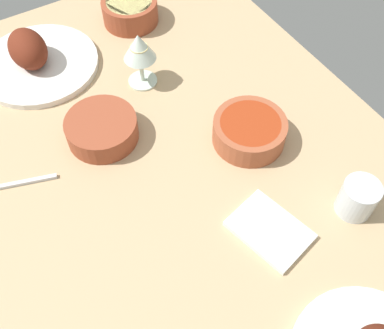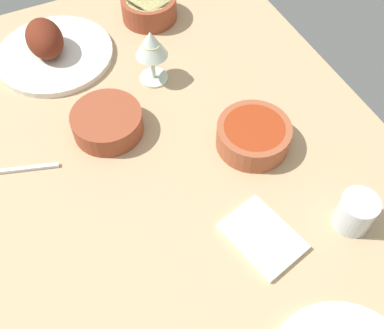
{
  "view_description": "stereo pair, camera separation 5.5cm",
  "coord_description": "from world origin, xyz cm",
  "px_view_note": "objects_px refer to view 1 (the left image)",
  "views": [
    {
      "loc": [
        47.11,
        -28.46,
        83.36
      ],
      "look_at": [
        0.0,
        0.0,
        6.0
      ],
      "focal_mm": 42.87,
      "sensor_mm": 36.0,
      "label": 1
    },
    {
      "loc": [
        49.69,
        -23.65,
        83.36
      ],
      "look_at": [
        0.0,
        0.0,
        6.0
      ],
      "focal_mm": 42.87,
      "sensor_mm": 36.0,
      "label": 2
    }
  ],
  "objects_px": {
    "bowl_onions": "(102,128)",
    "water_tumbler": "(358,198)",
    "fork_loose": "(13,184)",
    "plate_far_side": "(35,58)",
    "folded_napkin": "(270,230)",
    "bowl_sauce": "(249,130)",
    "bowl_potatoes": "(130,10)",
    "wine_glass": "(139,50)"
  },
  "relations": [
    {
      "from": "bowl_sauce",
      "to": "bowl_potatoes",
      "type": "xyz_separation_m",
      "value": [
        -0.51,
        -0.03,
        0.0
      ]
    },
    {
      "from": "bowl_potatoes",
      "to": "water_tumbler",
      "type": "relative_size",
      "value": 1.94
    },
    {
      "from": "bowl_potatoes",
      "to": "water_tumbler",
      "type": "height_order",
      "value": "water_tumbler"
    },
    {
      "from": "bowl_potatoes",
      "to": "bowl_onions",
      "type": "relative_size",
      "value": 0.95
    },
    {
      "from": "bowl_potatoes",
      "to": "wine_glass",
      "type": "xyz_separation_m",
      "value": [
        0.22,
        -0.08,
        0.06
      ]
    },
    {
      "from": "folded_napkin",
      "to": "bowl_potatoes",
      "type": "bearing_deg",
      "value": 175.01
    },
    {
      "from": "wine_glass",
      "to": "fork_loose",
      "type": "relative_size",
      "value": 0.79
    },
    {
      "from": "water_tumbler",
      "to": "bowl_potatoes",
      "type": "bearing_deg",
      "value": -171.69
    },
    {
      "from": "bowl_potatoes",
      "to": "fork_loose",
      "type": "relative_size",
      "value": 0.84
    },
    {
      "from": "bowl_potatoes",
      "to": "wine_glass",
      "type": "distance_m",
      "value": 0.25
    },
    {
      "from": "plate_far_side",
      "to": "folded_napkin",
      "type": "relative_size",
      "value": 1.99
    },
    {
      "from": "bowl_onions",
      "to": "folded_napkin",
      "type": "height_order",
      "value": "bowl_onions"
    },
    {
      "from": "bowl_potatoes",
      "to": "bowl_sauce",
      "type": "bearing_deg",
      "value": 3.83
    },
    {
      "from": "water_tumbler",
      "to": "fork_loose",
      "type": "xyz_separation_m",
      "value": [
        -0.4,
        -0.56,
        -0.03
      ]
    },
    {
      "from": "plate_far_side",
      "to": "bowl_onions",
      "type": "xyz_separation_m",
      "value": [
        0.29,
        0.05,
        0.0
      ]
    },
    {
      "from": "bowl_onions",
      "to": "bowl_potatoes",
      "type": "bearing_deg",
      "value": 144.64
    },
    {
      "from": "bowl_onions",
      "to": "water_tumbler",
      "type": "xyz_separation_m",
      "value": [
        0.42,
        0.35,
        0.01
      ]
    },
    {
      "from": "plate_far_side",
      "to": "water_tumbler",
      "type": "bearing_deg",
      "value": 28.84
    },
    {
      "from": "bowl_sauce",
      "to": "bowl_onions",
      "type": "relative_size",
      "value": 1.02
    },
    {
      "from": "bowl_potatoes",
      "to": "wine_glass",
      "type": "height_order",
      "value": "wine_glass"
    },
    {
      "from": "bowl_potatoes",
      "to": "folded_napkin",
      "type": "xyz_separation_m",
      "value": [
        0.71,
        -0.06,
        -0.03
      ]
    },
    {
      "from": "bowl_onions",
      "to": "fork_loose",
      "type": "xyz_separation_m",
      "value": [
        0.02,
        -0.21,
        -0.02
      ]
    },
    {
      "from": "folded_napkin",
      "to": "fork_loose",
      "type": "height_order",
      "value": "folded_napkin"
    },
    {
      "from": "bowl_onions",
      "to": "folded_napkin",
      "type": "relative_size",
      "value": 1.06
    },
    {
      "from": "folded_napkin",
      "to": "plate_far_side",
      "type": "bearing_deg",
      "value": -161.75
    },
    {
      "from": "wine_glass",
      "to": "water_tumbler",
      "type": "xyz_separation_m",
      "value": [
        0.53,
        0.19,
        -0.06
      ]
    },
    {
      "from": "folded_napkin",
      "to": "fork_loose",
      "type": "relative_size",
      "value": 0.83
    },
    {
      "from": "folded_napkin",
      "to": "bowl_onions",
      "type": "bearing_deg",
      "value": -155.32
    },
    {
      "from": "bowl_potatoes",
      "to": "fork_loose",
      "type": "bearing_deg",
      "value": -51.68
    },
    {
      "from": "bowl_sauce",
      "to": "bowl_onions",
      "type": "xyz_separation_m",
      "value": [
        -0.17,
        -0.27,
        -0.0
      ]
    },
    {
      "from": "fork_loose",
      "to": "wine_glass",
      "type": "bearing_deg",
      "value": -143.11
    },
    {
      "from": "plate_far_side",
      "to": "bowl_onions",
      "type": "relative_size",
      "value": 1.88
    },
    {
      "from": "bowl_sauce",
      "to": "fork_loose",
      "type": "xyz_separation_m",
      "value": [
        -0.15,
        -0.48,
        -0.03
      ]
    },
    {
      "from": "folded_napkin",
      "to": "bowl_sauce",
      "type": "bearing_deg",
      "value": 155.1
    },
    {
      "from": "bowl_potatoes",
      "to": "wine_glass",
      "type": "relative_size",
      "value": 1.06
    },
    {
      "from": "plate_far_side",
      "to": "water_tumbler",
      "type": "height_order",
      "value": "plate_far_side"
    },
    {
      "from": "bowl_potatoes",
      "to": "fork_loose",
      "type": "distance_m",
      "value": 0.57
    },
    {
      "from": "water_tumbler",
      "to": "bowl_sauce",
      "type": "bearing_deg",
      "value": -163.02
    },
    {
      "from": "bowl_sauce",
      "to": "folded_napkin",
      "type": "bearing_deg",
      "value": -24.9
    },
    {
      "from": "folded_napkin",
      "to": "fork_loose",
      "type": "bearing_deg",
      "value": -132.7
    },
    {
      "from": "plate_far_side",
      "to": "bowl_sauce",
      "type": "distance_m",
      "value": 0.56
    },
    {
      "from": "fork_loose",
      "to": "plate_far_side",
      "type": "bearing_deg",
      "value": -100.51
    }
  ]
}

